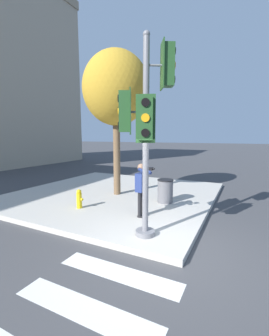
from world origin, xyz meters
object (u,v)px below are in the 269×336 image
object	(u,v)px
traffic_signal_pole	(146,120)
person_photographer	(142,185)
trash_bin	(165,191)
street_tree	(116,89)
fire_hydrant	(79,199)

from	to	relation	value
traffic_signal_pole	person_photographer	xyz separation A→B (m)	(1.24, 0.66, -1.82)
traffic_signal_pole	trash_bin	world-z (taller)	traffic_signal_pole
person_photographer	street_tree	size ratio (longest dim) A/B	0.28
traffic_signal_pole	person_photographer	bearing A→B (deg)	28.06
person_photographer	street_tree	bearing A→B (deg)	46.24
street_tree	fire_hydrant	distance (m)	4.47
traffic_signal_pole	street_tree	size ratio (longest dim) A/B	0.82
fire_hydrant	trash_bin	xyz separation A→B (m)	(1.92, -2.37, 0.11)
fire_hydrant	traffic_signal_pole	bearing A→B (deg)	-109.45
person_photographer	fire_hydrant	xyz separation A→B (m)	(-0.23, 2.20, -0.64)
trash_bin	traffic_signal_pole	bearing A→B (deg)	-170.45
traffic_signal_pole	trash_bin	distance (m)	3.79
fire_hydrant	person_photographer	bearing A→B (deg)	-84.02
traffic_signal_pole	fire_hydrant	size ratio (longest dim) A/B	7.27
street_tree	trash_bin	world-z (taller)	street_tree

